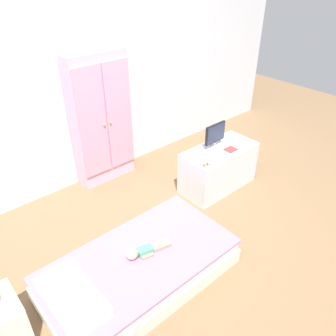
% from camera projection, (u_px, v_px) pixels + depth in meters
% --- Properties ---
extents(ground_plane, '(10.00, 10.00, 0.02)m').
position_uv_depth(ground_plane, '(174.00, 248.00, 3.17)').
color(ground_plane, brown).
extents(back_wall, '(6.40, 0.05, 2.70)m').
position_uv_depth(back_wall, '(73.00, 67.00, 3.43)').
color(back_wall, silver).
rests_on(back_wall, ground_plane).
extents(bed, '(1.58, 0.84, 0.26)m').
position_uv_depth(bed, '(140.00, 269.00, 2.78)').
color(bed, silver).
rests_on(bed, ground_plane).
extents(pillow, '(0.32, 0.60, 0.06)m').
position_uv_depth(pillow, '(72.00, 297.00, 2.37)').
color(pillow, silver).
rests_on(pillow, bed).
extents(doll, '(0.39, 0.16, 0.10)m').
position_uv_depth(doll, '(140.00, 252.00, 2.72)').
color(doll, '#4CA375').
rests_on(doll, bed).
extents(wardrobe, '(0.68, 0.24, 1.52)m').
position_uv_depth(wardrobe, '(102.00, 120.00, 3.75)').
color(wardrobe, '#EFADCC').
rests_on(wardrobe, ground_plane).
extents(tv_stand, '(0.89, 0.43, 0.51)m').
position_uv_depth(tv_stand, '(218.00, 168.00, 3.86)').
color(tv_stand, silver).
rests_on(tv_stand, ground_plane).
extents(tv_monitor, '(0.29, 0.10, 0.28)m').
position_uv_depth(tv_monitor, '(215.00, 134.00, 3.67)').
color(tv_monitor, '#99999E').
rests_on(tv_monitor, tv_stand).
extents(rocking_horse_toy, '(0.09, 0.04, 0.11)m').
position_uv_depth(rocking_horse_toy, '(207.00, 161.00, 3.41)').
color(rocking_horse_toy, '#8E6642').
rests_on(rocking_horse_toy, tv_stand).
extents(book_red, '(0.12, 0.10, 0.01)m').
position_uv_depth(book_red, '(231.00, 149.00, 3.69)').
color(book_red, '#CC3838').
rests_on(book_red, tv_stand).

